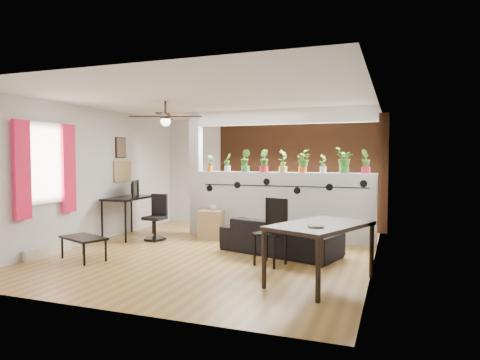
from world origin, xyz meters
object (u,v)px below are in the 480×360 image
Objects in this scene: ceiling_fan at (166,118)px; cup at (213,208)px; potted_plant_4 at (283,160)px; office_chair at (156,220)px; potted_plant_3 at (264,160)px; potted_plant_5 at (303,160)px; computer_desk at (128,201)px; potted_plant_6 at (323,163)px; potted_plant_1 at (227,162)px; potted_plant_8 at (366,161)px; coffee_table at (84,239)px; cube_shelf at (211,224)px; potted_plant_2 at (245,160)px; dining_table at (320,230)px; potted_plant_7 at (344,160)px; folding_chair at (273,225)px; sofa at (280,237)px; potted_plant_0 at (210,162)px.

ceiling_fan is 9.00× the size of cup.
potted_plant_4 is 0.51× the size of office_chair.
potted_plant_3 is at bearing 180.00° from potted_plant_4.
potted_plant_5 is 3.64m from computer_desk.
potted_plant_1 is at bearing 180.00° from potted_plant_6.
potted_plant_8 is 0.49× the size of coffee_table.
office_chair is (-3.14, -0.90, -1.15)m from potted_plant_6.
coffee_table is (-2.58, -2.74, -1.26)m from potted_plant_4.
potted_plant_3 is 0.80× the size of cube_shelf.
coffee_table is at bearing -136.13° from ceiling_fan.
potted_plant_3 reaches higher than potted_plant_5.
ceiling_fan is at bearing 43.87° from coffee_table.
ceiling_fan reaches higher than potted_plant_2.
potted_plant_7 is at bearing 90.25° from dining_table.
dining_table is at bearing -42.63° from cup.
potted_plant_6 reaches higher than folding_chair.
potted_plant_8 is (2.37, 0.00, -0.01)m from potted_plant_2.
cup is at bearing -171.02° from potted_plant_6.
potted_plant_3 is at bearing 0.00° from potted_plant_1.
potted_plant_3 is 1.01× the size of potted_plant_4.
potted_plant_2 reaches higher than computer_desk.
potted_plant_8 reaches higher than office_chair.
potted_plant_4 is 0.79× the size of cube_shelf.
sofa is 3.39× the size of cube_shelf.
potted_plant_4 is at bearing 14.02° from cup.
potted_plant_5 is 0.49× the size of coffee_table.
cup is at bearing -117.48° from potted_plant_1.
potted_plant_2 is at bearing 180.00° from potted_plant_4.
potted_plant_8 is at bearing 57.72° from folding_chair.
ceiling_fan is 0.72× the size of dining_table.
cup is 1.76m from computer_desk.
ceiling_fan is 2.82m from sofa.
office_chair is 0.88× the size of folding_chair.
folding_chair is (3.40, -1.12, -0.16)m from computer_desk.
potted_plant_0 reaches higher than dining_table.
potted_plant_2 is 0.24× the size of sofa.
potted_plant_3 is 0.51× the size of coffee_table.
cup is at bearing -172.40° from potted_plant_7.
cube_shelf is (-1.81, -0.34, -1.30)m from potted_plant_5.
folding_chair is at bearing -68.90° from potted_plant_3.
ceiling_fan is 1.01× the size of computer_desk.
potted_plant_0 reaches higher than sofa.
potted_plant_2 is 0.28× the size of dining_table.
potted_plant_5 is at bearing 42.66° from coffee_table.
potted_plant_5 is at bearing 0.00° from potted_plant_4.
potted_plant_5 is (2.00, 1.80, -0.73)m from ceiling_fan.
potted_plant_3 is (0.40, 0.00, -0.00)m from potted_plant_2.
ceiling_fan reaches higher than potted_plant_1.
folding_chair is at bearing -59.49° from potted_plant_2.
potted_plant_0 reaches higher than computer_desk.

